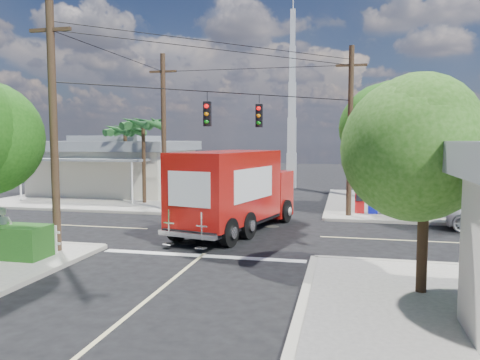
% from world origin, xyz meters
% --- Properties ---
extents(ground, '(120.00, 120.00, 0.00)m').
position_xyz_m(ground, '(0.00, 0.00, 0.00)').
color(ground, black).
rests_on(ground, ground).
extents(sidewalk_ne, '(14.12, 14.12, 0.14)m').
position_xyz_m(sidewalk_ne, '(10.88, 10.88, 0.07)').
color(sidewalk_ne, gray).
rests_on(sidewalk_ne, ground).
extents(sidewalk_nw, '(14.12, 14.12, 0.14)m').
position_xyz_m(sidewalk_nw, '(-10.88, 10.88, 0.07)').
color(sidewalk_nw, gray).
rests_on(sidewalk_nw, ground).
extents(road_markings, '(32.00, 32.00, 0.01)m').
position_xyz_m(road_markings, '(0.00, -1.47, 0.01)').
color(road_markings, beige).
rests_on(road_markings, ground).
extents(building_ne, '(11.80, 10.20, 4.50)m').
position_xyz_m(building_ne, '(12.50, 11.97, 2.32)').
color(building_ne, silver).
rests_on(building_ne, sidewalk_ne).
extents(building_nw, '(10.80, 10.20, 4.30)m').
position_xyz_m(building_nw, '(-12.00, 12.46, 2.22)').
color(building_nw, beige).
rests_on(building_nw, sidewalk_nw).
extents(radio_tower, '(0.80, 0.80, 17.00)m').
position_xyz_m(radio_tower, '(0.50, 20.00, 5.64)').
color(radio_tower, silver).
rests_on(radio_tower, ground).
extents(tree_ne_front, '(4.21, 4.14, 6.66)m').
position_xyz_m(tree_ne_front, '(7.21, 6.76, 4.77)').
color(tree_ne_front, '#422D1C').
rests_on(tree_ne_front, sidewalk_ne).
extents(tree_ne_back, '(3.77, 3.66, 5.82)m').
position_xyz_m(tree_ne_back, '(9.81, 8.96, 4.19)').
color(tree_ne_back, '#422D1C').
rests_on(tree_ne_back, sidewalk_ne).
extents(tree_se, '(3.67, 3.54, 5.62)m').
position_xyz_m(tree_se, '(7.01, -7.24, 4.04)').
color(tree_se, '#422D1C').
rests_on(tree_se, sidewalk_se).
extents(palm_nw_front, '(3.01, 3.08, 5.59)m').
position_xyz_m(palm_nw_front, '(-7.50, 7.50, 5.04)').
color(palm_nw_front, '#422D1C').
rests_on(palm_nw_front, sidewalk_nw).
extents(palm_nw_back, '(3.01, 3.08, 5.19)m').
position_xyz_m(palm_nw_back, '(-9.50, 9.00, 4.67)').
color(palm_nw_back, '#422D1C').
rests_on(palm_nw_back, sidewalk_nw).
extents(utility_poles, '(12.00, 10.68, 9.00)m').
position_xyz_m(utility_poles, '(-1.58, 1.60, 4.67)').
color(utility_poles, '#473321').
rests_on(utility_poles, ground).
extents(vending_boxes, '(1.90, 0.50, 1.10)m').
position_xyz_m(vending_boxes, '(6.50, 6.20, 0.69)').
color(vending_boxes, red).
rests_on(vending_boxes, sidewalk_ne).
extents(delivery_truck, '(4.43, 8.77, 3.65)m').
position_xyz_m(delivery_truck, '(0.15, 0.31, 1.85)').
color(delivery_truck, black).
rests_on(delivery_truck, ground).
extents(pedestrian, '(0.74, 0.64, 1.70)m').
position_xyz_m(pedestrian, '(-6.57, -6.28, 0.99)').
color(pedestrian, beige).
rests_on(pedestrian, sidewalk_sw).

